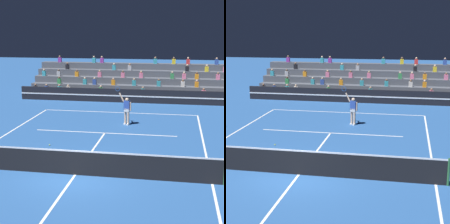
% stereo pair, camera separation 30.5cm
% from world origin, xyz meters
% --- Properties ---
extents(ground_plane, '(120.00, 120.00, 0.00)m').
position_xyz_m(ground_plane, '(0.00, 0.00, 0.00)').
color(ground_plane, '#285699').
extents(court_lines, '(11.10, 23.90, 0.01)m').
position_xyz_m(court_lines, '(0.00, 0.00, 0.00)').
color(court_lines, white).
rests_on(court_lines, ground).
extents(tennis_net, '(12.00, 0.10, 1.10)m').
position_xyz_m(tennis_net, '(0.00, 0.00, 0.54)').
color(tennis_net, '#2D6B38').
rests_on(tennis_net, ground).
extents(sponsor_banner_wall, '(18.00, 0.26, 1.10)m').
position_xyz_m(sponsor_banner_wall, '(0.00, 15.74, 0.55)').
color(sponsor_banner_wall, black).
rests_on(sponsor_banner_wall, ground).
extents(bleacher_stand, '(17.76, 4.75, 3.38)m').
position_xyz_m(bleacher_stand, '(0.00, 19.54, 1.02)').
color(bleacher_stand, '#4C515B').
rests_on(bleacher_stand, ground).
extents(tennis_player, '(1.10, 0.44, 2.44)m').
position_xyz_m(tennis_player, '(0.97, 8.58, 0.99)').
color(tennis_player, beige).
rests_on(tennis_player, ground).
extents(tennis_ball, '(0.07, 0.07, 0.07)m').
position_xyz_m(tennis_ball, '(-2.35, 3.60, 0.03)').
color(tennis_ball, '#C6DB33').
rests_on(tennis_ball, ground).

